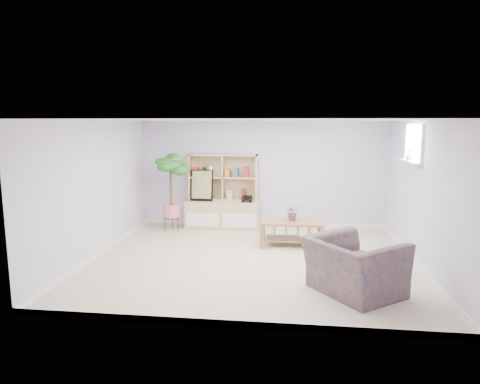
# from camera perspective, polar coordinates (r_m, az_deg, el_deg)

# --- Properties ---
(floor) EXTENTS (5.50, 5.00, 0.01)m
(floor) POSITION_cam_1_polar(r_m,az_deg,el_deg) (7.50, 1.72, -9.07)
(floor) COLOR tan
(floor) RESTS_ON ground
(ceiling) EXTENTS (5.50, 5.00, 0.01)m
(ceiling) POSITION_cam_1_polar(r_m,az_deg,el_deg) (7.12, 1.81, 9.59)
(ceiling) COLOR white
(ceiling) RESTS_ON walls
(walls) EXTENTS (5.51, 5.01, 2.40)m
(walls) POSITION_cam_1_polar(r_m,az_deg,el_deg) (7.21, 1.77, 0.01)
(walls) COLOR silver
(walls) RESTS_ON floor
(baseboard) EXTENTS (5.50, 5.00, 0.10)m
(baseboard) POSITION_cam_1_polar(r_m,az_deg,el_deg) (7.49, 1.72, -8.71)
(baseboard) COLOR white
(baseboard) RESTS_ON floor
(window) EXTENTS (0.10, 0.98, 0.68)m
(window) POSITION_cam_1_polar(r_m,az_deg,el_deg) (7.98, 22.24, 6.00)
(window) COLOR #D0DFFE
(window) RESTS_ON walls
(window_sill) EXTENTS (0.14, 1.00, 0.04)m
(window_sill) POSITION_cam_1_polar(r_m,az_deg,el_deg) (7.99, 21.69, 3.73)
(window_sill) COLOR white
(window_sill) RESTS_ON walls
(storage_unit) EXTENTS (1.66, 0.56, 1.66)m
(storage_unit) POSITION_cam_1_polar(r_m,az_deg,el_deg) (9.58, -2.34, 0.06)
(storage_unit) COLOR tan
(storage_unit) RESTS_ON floor
(poster) EXTENTS (0.50, 0.14, 0.69)m
(poster) POSITION_cam_1_polar(r_m,az_deg,el_deg) (9.57, -5.10, 0.87)
(poster) COLOR yellow
(poster) RESTS_ON storage_unit
(toy_truck) EXTENTS (0.30, 0.21, 0.16)m
(toy_truck) POSITION_cam_1_polar(r_m,az_deg,el_deg) (9.44, 0.96, -0.86)
(toy_truck) COLOR black
(toy_truck) RESTS_ON storage_unit
(coffee_table) EXTENTS (1.21, 0.67, 0.49)m
(coffee_table) POSITION_cam_1_polar(r_m,az_deg,el_deg) (8.36, 6.89, -5.45)
(coffee_table) COLOR brown
(coffee_table) RESTS_ON floor
(table_plant) EXTENTS (0.30, 0.27, 0.30)m
(table_plant) POSITION_cam_1_polar(r_m,az_deg,el_deg) (8.30, 7.07, -2.76)
(table_plant) COLOR #1E6627
(table_plant) RESTS_ON coffee_table
(floor_tree) EXTENTS (0.80, 0.80, 1.70)m
(floor_tree) POSITION_cam_1_polar(r_m,az_deg,el_deg) (9.41, -9.19, -0.08)
(floor_tree) COLOR #155A10
(floor_tree) RESTS_ON floor
(armchair) EXTENTS (1.55, 1.58, 0.88)m
(armchair) POSITION_cam_1_polar(r_m,az_deg,el_deg) (6.20, 14.90, -9.06)
(armchair) COLOR #1F2A4D
(armchair) RESTS_ON floor
(sill_plant) EXTENTS (0.14, 0.13, 0.21)m
(sill_plant) POSITION_cam_1_polar(r_m,az_deg,el_deg) (8.04, 21.62, 4.67)
(sill_plant) COLOR #155A10
(sill_plant) RESTS_ON window_sill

